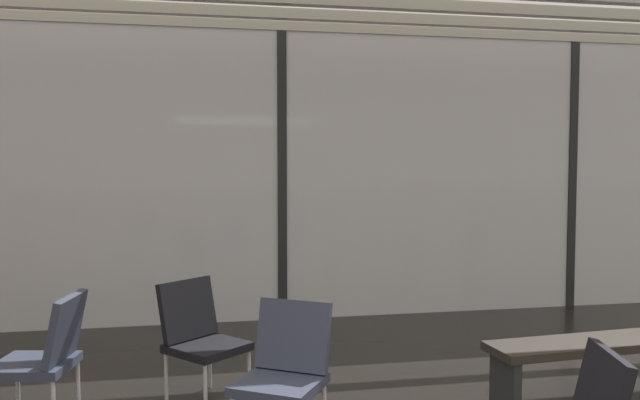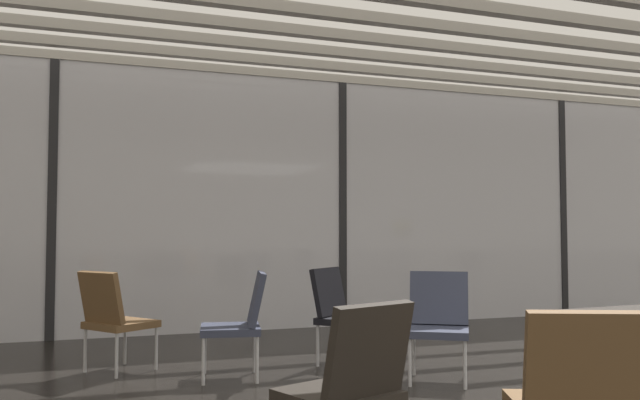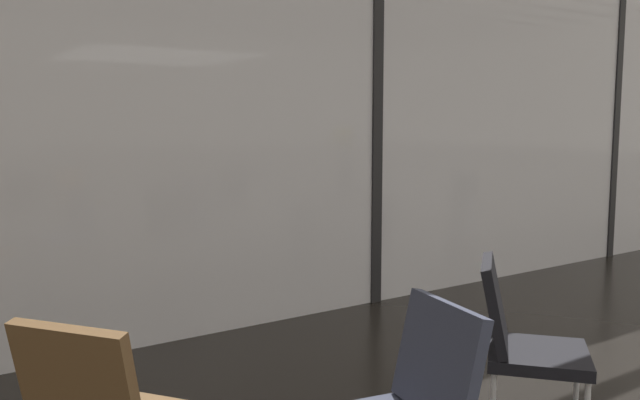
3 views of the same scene
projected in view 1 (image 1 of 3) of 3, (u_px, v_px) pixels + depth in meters
The scene contains 8 objects.
glass_curtain_wall at pixel (282, 177), 7.17m from camera, with size 14.00×0.08×3.16m, color silver.
window_mullion_1 at pixel (282, 177), 7.17m from camera, with size 0.10×0.12×3.16m, color black.
window_mullion_2 at pixel (570, 175), 7.84m from camera, with size 0.10×0.12×3.16m, color black.
parked_airplane at pixel (267, 158), 11.77m from camera, with size 11.19×3.61×3.61m.
lounge_chair_3 at pixel (199, 333), 4.78m from camera, with size 0.71×0.71×0.87m.
lounge_chair_4 at pixel (47, 351), 4.31m from camera, with size 0.61×0.57×0.87m.
lounge_chair_7 at pixel (285, 365), 4.02m from camera, with size 0.69×0.70×0.87m.
waiting_bench at pixel (588, 355), 4.67m from camera, with size 1.53×0.52×0.47m.
Camera 1 is at (-0.95, -1.92, 1.75)m, focal length 36.62 mm.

